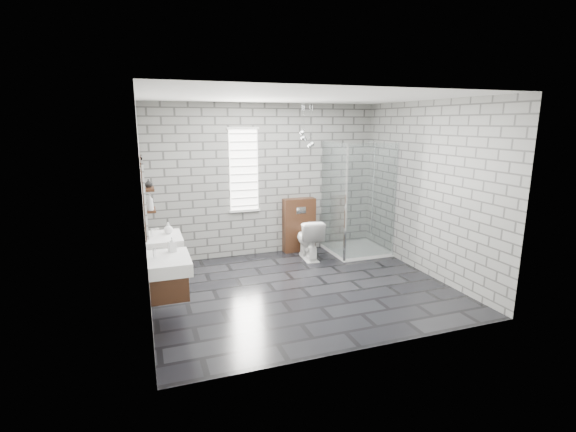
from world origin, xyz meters
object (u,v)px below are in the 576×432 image
vanity_right (161,243)px  cistern_panel (299,225)px  vanity_left (166,265)px  toilet (308,239)px  shower_enclosure (355,227)px

vanity_right → cistern_panel: size_ratio=1.57×
vanity_right → cistern_panel: vanity_right is taller
vanity_right → vanity_left: bearing=-90.0°
vanity_right → cistern_panel: bearing=26.7°
vanity_left → vanity_right: size_ratio=1.00×
toilet → vanity_left: bearing=39.9°
vanity_left → vanity_right: same height
toilet → vanity_right: bearing=22.2°
vanity_right → cistern_panel: (2.52, 1.26, -0.26)m
vanity_right → shower_enclosure: 3.50m
vanity_left → shower_enclosure: (3.41, 1.73, -0.25)m
vanity_left → toilet: vanity_left is taller
cistern_panel → toilet: bearing=-90.0°
vanity_left → toilet: size_ratio=2.20×
cistern_panel → toilet: cistern_panel is taller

